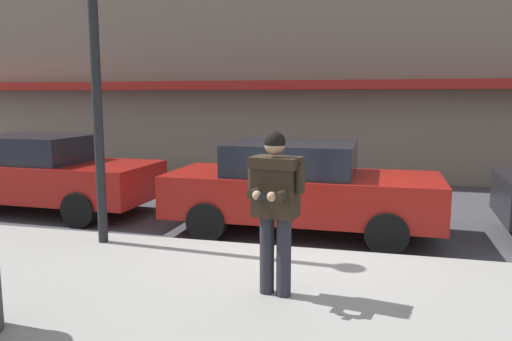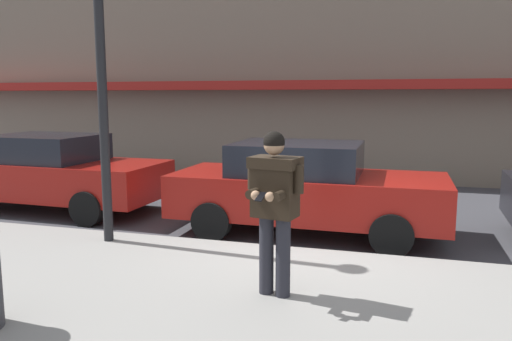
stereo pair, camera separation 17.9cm
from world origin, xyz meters
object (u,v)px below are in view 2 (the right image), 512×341
Objects in this scene: parked_sedan_near at (52,172)px; parked_sedan_mid at (305,187)px; street_lamp_post at (100,37)px; man_texting_on_phone at (275,196)px.

parked_sedan_mid is at bearing -3.34° from parked_sedan_near.
parked_sedan_near is at bearing 141.70° from street_lamp_post.
parked_sedan_near is at bearing 148.45° from man_texting_on_phone.
parked_sedan_near is 0.93× the size of street_lamp_post.
parked_sedan_mid is 3.09m from man_texting_on_phone.
parked_sedan_near is at bearing 176.66° from parked_sedan_mid.
parked_sedan_near is 6.42m from man_texting_on_phone.
street_lamp_post is at bearing 155.27° from man_texting_on_phone.
parked_sedan_near is 2.52× the size of man_texting_on_phone.
street_lamp_post is (-2.92, 1.34, 1.89)m from man_texting_on_phone.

